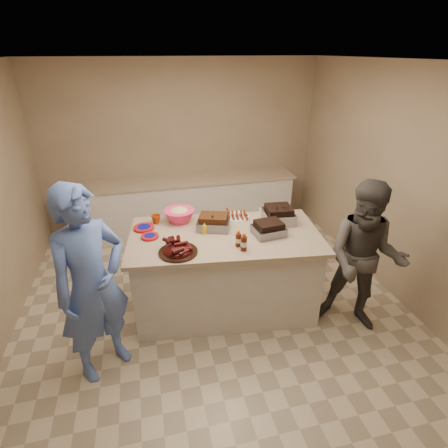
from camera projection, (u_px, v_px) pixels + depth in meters
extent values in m
cube|color=#47230F|center=(214.00, 228.00, 3.93)|extent=(0.42, 0.37, 0.11)
cube|color=black|center=(268.00, 235.00, 3.80)|extent=(0.35, 0.30, 0.10)
cube|color=gray|center=(278.00, 222.00, 4.08)|extent=(0.36, 0.36, 0.13)
cylinder|color=silver|center=(237.00, 217.00, 4.19)|extent=(0.35, 0.35, 0.05)
cube|color=#D49006|center=(273.00, 215.00, 4.25)|extent=(0.30, 0.22, 0.08)
cylinder|color=#3E160C|center=(238.00, 246.00, 3.58)|extent=(0.07, 0.07, 0.18)
cylinder|color=#3E160C|center=(244.00, 250.00, 3.50)|extent=(0.07, 0.07, 0.19)
cylinder|color=yellow|center=(205.00, 234.00, 3.82)|extent=(0.05, 0.05, 0.13)
imported|color=silver|center=(216.00, 229.00, 3.91)|extent=(0.13, 0.05, 0.13)
cylinder|color=#A51216|center=(144.00, 229.00, 3.92)|extent=(0.26, 0.26, 0.03)
cylinder|color=#A51216|center=(150.00, 238.00, 3.74)|extent=(0.21, 0.21, 0.03)
imported|color=#9C370A|center=(156.00, 223.00, 4.05)|extent=(0.12, 0.11, 0.11)
cube|color=#A51216|center=(210.00, 221.00, 4.10)|extent=(0.20, 0.17, 0.09)
imported|color=#5475CA|center=(108.00, 363.00, 3.46)|extent=(1.67, 1.93, 0.45)
imported|color=#4E4B45|center=(351.00, 322.00, 3.99)|extent=(1.65, 1.85, 0.64)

